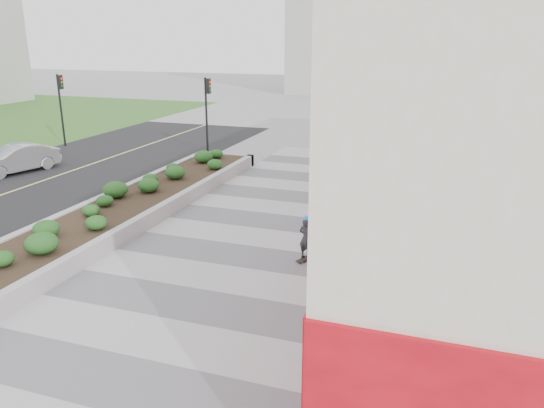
{
  "coord_description": "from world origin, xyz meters",
  "views": [
    {
      "loc": [
        5.48,
        -8.55,
        6.28
      ],
      "look_at": [
        0.14,
        6.87,
        1.1
      ],
      "focal_mm": 35.0,
      "sensor_mm": 36.0,
      "label": 1
    }
  ],
  "objects_px": {
    "planter": "(126,205)",
    "car_silver": "(15,159)",
    "skateboarder": "(306,238)",
    "traffic_signal_far": "(61,99)",
    "traffic_signal_near": "(207,105)"
  },
  "relations": [
    {
      "from": "skateboarder",
      "to": "car_silver",
      "type": "height_order",
      "value": "skateboarder"
    },
    {
      "from": "planter",
      "to": "traffic_signal_far",
      "type": "xyz_separation_m",
      "value": [
        -10.93,
        10.0,
        2.34
      ]
    },
    {
      "from": "planter",
      "to": "car_silver",
      "type": "height_order",
      "value": "car_silver"
    },
    {
      "from": "skateboarder",
      "to": "traffic_signal_near",
      "type": "bearing_deg",
      "value": 147.54
    },
    {
      "from": "skateboarder",
      "to": "car_silver",
      "type": "relative_size",
      "value": 0.34
    },
    {
      "from": "planter",
      "to": "traffic_signal_far",
      "type": "relative_size",
      "value": 4.29
    },
    {
      "from": "traffic_signal_near",
      "to": "traffic_signal_far",
      "type": "xyz_separation_m",
      "value": [
        -9.2,
        -0.5,
        0.0
      ]
    },
    {
      "from": "traffic_signal_far",
      "to": "car_silver",
      "type": "bearing_deg",
      "value": -70.62
    },
    {
      "from": "traffic_signal_near",
      "to": "traffic_signal_far",
      "type": "distance_m",
      "value": 9.21
    },
    {
      "from": "planter",
      "to": "skateboarder",
      "type": "height_order",
      "value": "skateboarder"
    },
    {
      "from": "traffic_signal_near",
      "to": "traffic_signal_far",
      "type": "relative_size",
      "value": 1.0
    },
    {
      "from": "planter",
      "to": "car_silver",
      "type": "distance_m",
      "value": 9.61
    },
    {
      "from": "car_silver",
      "to": "traffic_signal_near",
      "type": "bearing_deg",
      "value": 59.77
    },
    {
      "from": "traffic_signal_near",
      "to": "skateboarder",
      "type": "bearing_deg",
      "value": -53.72
    },
    {
      "from": "planter",
      "to": "car_silver",
      "type": "relative_size",
      "value": 4.45
    }
  ]
}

